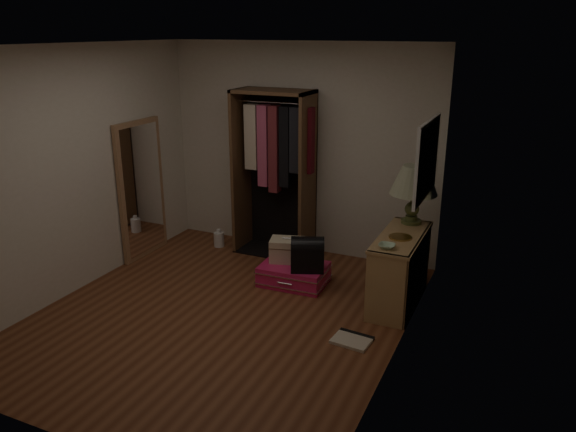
% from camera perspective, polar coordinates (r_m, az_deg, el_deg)
% --- Properties ---
extents(ground, '(4.00, 4.00, 0.00)m').
position_cam_1_polar(ground, '(5.77, -6.72, -9.94)').
color(ground, brown).
rests_on(ground, ground).
extents(room_walls, '(3.52, 4.02, 2.60)m').
position_cam_1_polar(room_walls, '(5.22, -6.38, 4.72)').
color(room_walls, beige).
rests_on(room_walls, ground).
extents(console_bookshelf, '(0.42, 1.12, 0.75)m').
position_cam_1_polar(console_bookshelf, '(5.95, 11.30, -5.06)').
color(console_bookshelf, '#AA8252').
rests_on(console_bookshelf, ground).
extents(open_wardrobe, '(1.00, 0.50, 2.05)m').
position_cam_1_polar(open_wardrobe, '(6.91, -1.17, 5.82)').
color(open_wardrobe, brown).
rests_on(open_wardrobe, ground).
extents(floor_mirror, '(0.06, 0.80, 1.70)m').
position_cam_1_polar(floor_mirror, '(7.14, -14.66, 2.61)').
color(floor_mirror, '#9C704C').
rests_on(floor_mirror, ground).
extents(pink_suitcase, '(0.76, 0.56, 0.23)m').
position_cam_1_polar(pink_suitcase, '(6.33, 0.60, -5.92)').
color(pink_suitcase, '#D31955').
rests_on(pink_suitcase, ground).
extents(train_case, '(0.44, 0.36, 0.28)m').
position_cam_1_polar(train_case, '(6.35, -0.07, -3.46)').
color(train_case, beige).
rests_on(train_case, pink_suitcase).
extents(black_bag, '(0.42, 0.35, 0.39)m').
position_cam_1_polar(black_bag, '(6.09, 1.99, -3.80)').
color(black_bag, black).
rests_on(black_bag, pink_suitcase).
extents(table_lamp, '(0.61, 0.61, 0.63)m').
position_cam_1_polar(table_lamp, '(6.03, 12.68, 3.45)').
color(table_lamp, '#444E26').
rests_on(table_lamp, console_bookshelf).
extents(brass_tray, '(0.28, 0.28, 0.01)m').
position_cam_1_polar(brass_tray, '(5.71, 11.32, -2.11)').
color(brass_tray, '#B08943').
rests_on(brass_tray, console_bookshelf).
extents(ceramic_bowl, '(0.16, 0.16, 0.04)m').
position_cam_1_polar(ceramic_bowl, '(5.42, 10.01, -3.02)').
color(ceramic_bowl, '#AED1AF').
rests_on(ceramic_bowl, console_bookshelf).
extents(white_jug, '(0.14, 0.14, 0.24)m').
position_cam_1_polar(white_jug, '(7.44, -7.03, -2.34)').
color(white_jug, silver).
rests_on(white_jug, ground).
extents(floor_book, '(0.37, 0.30, 0.03)m').
position_cam_1_polar(floor_book, '(5.33, 6.59, -12.32)').
color(floor_book, beige).
rests_on(floor_book, ground).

